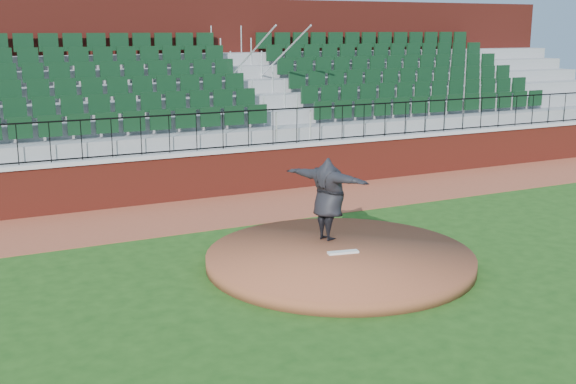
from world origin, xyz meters
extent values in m
plane|color=#1D4513|center=(0.00, 0.00, 0.00)|extent=(90.00, 90.00, 0.00)
cube|color=brown|center=(0.00, 5.40, 0.01)|extent=(34.00, 3.20, 0.01)
cube|color=maroon|center=(0.00, 7.00, 0.60)|extent=(34.00, 0.35, 1.20)
cube|color=#B7B7B7|center=(0.00, 7.00, 1.25)|extent=(34.00, 0.45, 0.10)
cube|color=maroon|center=(0.00, 12.52, 2.75)|extent=(34.00, 0.50, 5.50)
cylinder|color=brown|center=(0.58, 0.40, 0.12)|extent=(5.22, 5.22, 0.25)
cube|color=silver|center=(0.62, 0.34, 0.27)|extent=(0.63, 0.27, 0.04)
imported|color=black|center=(0.83, 1.31, 1.11)|extent=(1.30, 2.18, 1.72)
camera|label=1|loc=(-6.23, -11.02, 4.53)|focal=44.41mm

